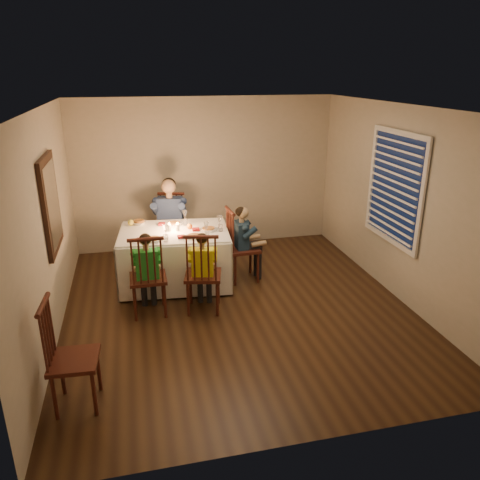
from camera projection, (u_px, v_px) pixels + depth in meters
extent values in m
plane|color=black|center=(238.00, 307.00, 6.29)|extent=(5.00, 5.00, 0.00)
cube|color=#B9AE9E|center=(46.00, 228.00, 5.36)|extent=(0.02, 5.00, 2.60)
cube|color=#B9AE9E|center=(399.00, 204.00, 6.33)|extent=(0.02, 5.00, 2.60)
cube|color=#B9AE9E|center=(205.00, 174.00, 8.13)|extent=(4.50, 0.02, 2.60)
plane|color=white|center=(237.00, 107.00, 5.40)|extent=(5.00, 5.00, 0.00)
cube|color=white|center=(174.00, 232.00, 6.74)|extent=(1.63, 1.24, 0.04)
cube|color=white|center=(175.00, 244.00, 7.39)|extent=(1.57, 0.17, 0.76)
cube|color=white|center=(175.00, 273.00, 6.35)|extent=(1.57, 0.17, 0.76)
cube|color=white|center=(228.00, 255.00, 6.97)|extent=(0.13, 1.13, 0.76)
cube|color=white|center=(121.00, 260.00, 6.78)|extent=(0.13, 1.13, 0.76)
cylinder|color=silver|center=(174.00, 224.00, 7.01)|extent=(0.28, 0.28, 0.02)
cylinder|color=silver|center=(153.00, 239.00, 6.36)|extent=(0.28, 0.28, 0.02)
cylinder|color=silver|center=(194.00, 236.00, 6.48)|extent=(0.28, 0.28, 0.02)
cylinder|color=silver|center=(208.00, 229.00, 6.77)|extent=(0.28, 0.28, 0.02)
cylinder|color=silver|center=(169.00, 228.00, 6.71)|extent=(0.06, 0.06, 0.10)
cylinder|color=silver|center=(178.00, 227.00, 6.72)|extent=(0.06, 0.06, 0.10)
sphere|color=yellow|center=(131.00, 223.00, 6.94)|extent=(0.09, 0.09, 0.09)
sphere|color=orange|center=(190.00, 226.00, 6.80)|extent=(0.08, 0.08, 0.08)
imported|color=silver|center=(139.00, 223.00, 7.00)|extent=(0.27, 0.27, 0.05)
cube|color=black|center=(51.00, 204.00, 5.58)|extent=(0.05, 0.95, 1.15)
cube|color=white|center=(53.00, 204.00, 5.58)|extent=(0.01, 0.78, 0.98)
cube|color=#0D1734|center=(396.00, 188.00, 6.35)|extent=(0.01, 1.20, 1.40)
cube|color=white|center=(395.00, 188.00, 6.34)|extent=(0.03, 1.34, 1.54)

